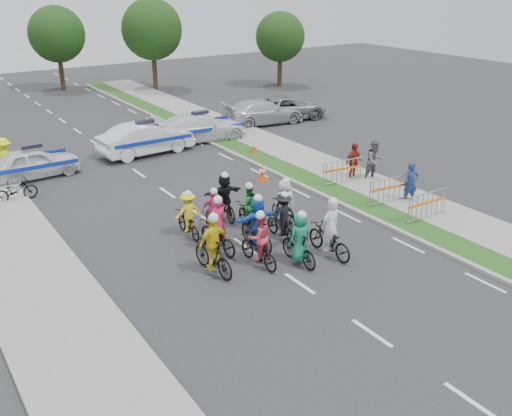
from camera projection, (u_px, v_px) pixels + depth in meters
ground at (300, 284)px, 16.78m from camera, size 90.00×90.00×0.00m
curb_right at (324, 196)px, 23.22m from camera, size 0.20×60.00×0.12m
grass_strip at (337, 193)px, 23.58m from camera, size 1.20×60.00×0.11m
sidewalk_right at (369, 184)px, 24.49m from camera, size 2.40×60.00×0.13m
sidewalk_left at (29, 272)px, 17.28m from camera, size 3.00×60.00×0.13m
rider_0 at (329, 236)px, 18.23m from camera, size 0.70×1.99×2.03m
rider_1 at (299, 243)px, 17.66m from camera, size 0.78×1.76×1.84m
rider_2 at (259, 245)px, 17.60m from camera, size 0.80×1.85×1.87m
rider_3 at (213, 250)px, 17.07m from camera, size 1.05×1.97×2.02m
rider_4 at (282, 221)px, 19.31m from camera, size 0.99×1.75×1.78m
rider_5 at (257, 226)px, 18.65m from camera, size 1.55×1.85×1.94m
rider_6 at (217, 233)px, 18.54m from camera, size 0.80×1.97×1.97m
rider_7 at (284, 208)px, 20.27m from camera, size 0.86×1.85×1.89m
rider_8 at (248, 211)px, 20.16m from camera, size 0.93×1.82×1.77m
rider_9 at (213, 215)px, 19.88m from camera, size 0.90×1.66×1.69m
rider_10 at (188, 218)px, 19.58m from camera, size 0.97×1.71×1.71m
rider_11 at (224, 199)px, 20.92m from camera, size 1.51×1.80×1.86m
police_car_0 at (34, 163)px, 25.28m from camera, size 4.07×1.84×1.36m
police_car_1 at (146, 139)px, 28.52m from camera, size 4.88×2.02×1.57m
police_car_2 at (201, 127)px, 30.84m from camera, size 5.35×2.85×1.48m
civilian_sedan at (263, 112)px, 34.29m from camera, size 5.23×2.62×1.46m
civilian_suv at (286, 108)px, 35.45m from camera, size 5.47×3.25×1.42m
spectator_0 at (411, 183)px, 22.41m from camera, size 0.70×0.58×1.65m
spectator_1 at (375, 161)px, 24.73m from camera, size 0.96×0.79×1.84m
spectator_2 at (353, 162)px, 24.89m from camera, size 1.04×0.56×1.68m
marshal_hiviz at (5, 159)px, 24.96m from camera, size 1.38×1.11×1.87m
barrier_0 at (427, 207)px, 20.84m from camera, size 2.01×0.53×1.12m
barrier_1 at (389, 191)px, 22.29m from camera, size 2.04×0.68×1.12m
barrier_2 at (342, 172)px, 24.40m from camera, size 2.05×0.75×1.12m
cone_0 at (262, 173)px, 24.98m from camera, size 0.40×0.40×0.70m
cone_1 at (254, 148)px, 28.59m from camera, size 0.40×0.40×0.70m
parked_bike at (15, 191)px, 22.69m from camera, size 1.74×0.67×0.90m
tree_1 at (152, 29)px, 42.74m from camera, size 4.55×4.55×6.82m
tree_2 at (280, 37)px, 44.54m from camera, size 3.85×3.85×5.77m
tree_4 at (57, 34)px, 42.89m from camera, size 4.20×4.20×6.30m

